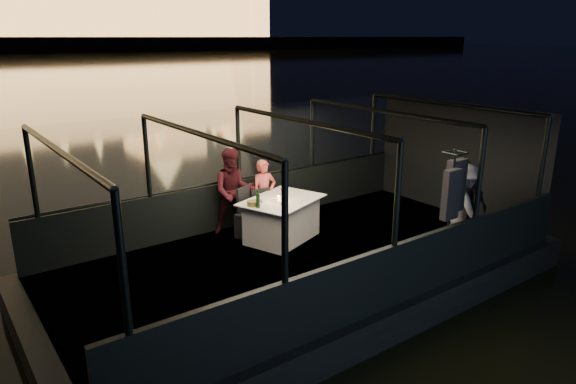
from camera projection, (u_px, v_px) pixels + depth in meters
boat_hull at (302, 284)px, 8.78m from camera, size 8.60×4.40×1.00m
boat_deck at (302, 258)px, 8.64m from camera, size 8.00×4.00×0.04m
gunwale_port at (240, 202)px, 10.05m from camera, size 8.00×0.08×0.90m
gunwale_starboard at (392, 276)px, 6.96m from camera, size 8.00×0.08×0.90m
cabin_glass_port at (238, 145)px, 9.71m from camera, size 8.00×0.02×1.40m
cabin_glass_starboard at (398, 195)px, 6.63m from camera, size 8.00×0.02×1.40m
cabin_roof_glass at (303, 121)px, 7.97m from camera, size 8.00×4.00×0.02m
end_wall_fore at (34, 250)px, 6.04m from camera, size 0.02×4.00×2.30m
end_wall_aft at (456, 159)px, 10.56m from camera, size 0.02×4.00×2.30m
canopy_ribs at (303, 192)px, 8.30m from camera, size 8.00×4.00×2.30m
dining_table_central at (282, 219)px, 9.29m from camera, size 1.72×1.49×0.77m
chair_port_left at (250, 214)px, 9.40m from camera, size 0.56×0.56×0.91m
chair_port_right at (266, 210)px, 9.60m from camera, size 0.44×0.44×0.82m
coat_stand at (449, 217)px, 7.87m from camera, size 0.67×0.61×1.97m
person_woman_coral at (264, 190)px, 9.80m from camera, size 0.51×0.37×1.34m
person_man_maroon at (234, 195)px, 9.51m from camera, size 0.95×0.86×1.62m
passenger_stripe at (462, 204)px, 8.64m from camera, size 0.82×1.13×1.57m
passenger_dark at (463, 198)px, 8.98m from camera, size 0.39×0.90×1.52m
wine_bottle at (258, 199)px, 8.69m from camera, size 0.07×0.07×0.33m
bread_basket at (253, 203)px, 8.84m from camera, size 0.24×0.24×0.09m
amber_candle at (279, 199)px, 9.09m from camera, size 0.07×0.07×0.09m
plate_near at (297, 200)px, 9.15m from camera, size 0.32×0.32×0.02m
plate_far at (258, 204)px, 8.92m from camera, size 0.27×0.27×0.01m
wine_glass_white at (262, 204)px, 8.62m from camera, size 0.08×0.08×0.18m
wine_glass_red at (282, 192)px, 9.27m from camera, size 0.08×0.08×0.20m
wine_glass_empty at (281, 199)px, 8.89m from camera, size 0.07×0.07×0.19m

